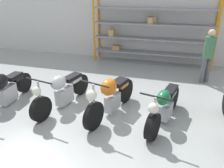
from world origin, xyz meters
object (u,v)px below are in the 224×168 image
at_px(motorcycle_black, 5,89).
at_px(motorcycle_green, 164,106).
at_px(motorcycle_silver, 62,90).
at_px(shelving_rack, 150,32).
at_px(motorcycle_orange, 111,96).
at_px(person_browsing, 209,52).

relative_size(motorcycle_black, motorcycle_green, 1.07).
distance_m(motorcycle_black, motorcycle_green, 3.97).
relative_size(motorcycle_black, motorcycle_silver, 1.00).
distance_m(shelving_rack, motorcycle_green, 4.39).
bearing_deg(motorcycle_orange, person_browsing, 154.54).
height_order(motorcycle_black, person_browsing, person_browsing).
relative_size(motorcycle_black, person_browsing, 1.25).
xyz_separation_m(motorcycle_silver, motorcycle_orange, (1.29, -0.07, 0.06)).
relative_size(motorcycle_silver, motorcycle_green, 1.07).
height_order(motorcycle_silver, motorcycle_orange, motorcycle_orange).
bearing_deg(motorcycle_black, person_browsing, 118.25).
xyz_separation_m(motorcycle_black, motorcycle_silver, (1.45, 0.32, 0.00)).
height_order(shelving_rack, motorcycle_orange, shelving_rack).
distance_m(shelving_rack, person_browsing, 2.52).
height_order(shelving_rack, motorcycle_silver, shelving_rack).
distance_m(motorcycle_silver, person_browsing, 4.53).
xyz_separation_m(shelving_rack, motorcycle_silver, (-1.61, -4.18, -0.83)).
bearing_deg(motorcycle_black, motorcycle_silver, 100.09).
bearing_deg(person_browsing, motorcycle_orange, 103.73).
bearing_deg(motorcycle_green, motorcycle_black, -72.17).
relative_size(motorcycle_silver, motorcycle_orange, 1.04).
height_order(motorcycle_silver, person_browsing, person_browsing).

